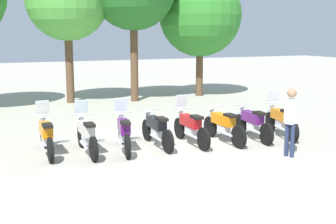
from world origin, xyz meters
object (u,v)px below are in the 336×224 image
object	(u,v)px
motorcycle_5	(223,125)
motorcycle_6	(252,123)
motorcycle_2	(124,132)
tree_3	(200,15)
motorcycle_0	(46,135)
motorcycle_1	(86,134)
tree_1	(67,0)
motorcycle_4	(190,126)
motorcycle_7	(281,120)
motorcycle_3	(156,129)
person_0	(291,117)

from	to	relation	value
motorcycle_5	motorcycle_6	xyz separation A→B (m)	(1.00, -0.04, 0.00)
motorcycle_2	tree_3	world-z (taller)	tree_3
motorcycle_0	motorcycle_2	bearing A→B (deg)	-100.73
motorcycle_1	tree_1	bearing A→B (deg)	-7.49
motorcycle_1	motorcycle_2	distance (m)	1.01
motorcycle_1	motorcycle_5	size ratio (longest dim) A/B	1.00
motorcycle_4	motorcycle_7	bearing A→B (deg)	-94.84
motorcycle_1	motorcycle_4	distance (m)	3.00
motorcycle_4	tree_1	distance (m)	10.18
motorcycle_5	motorcycle_2	bearing A→B (deg)	83.46
motorcycle_1	motorcycle_3	distance (m)	2.00
motorcycle_1	motorcycle_3	xyz separation A→B (m)	(2.00, -0.06, -0.01)
motorcycle_2	motorcycle_6	xyz separation A→B (m)	(3.99, -0.32, -0.01)
motorcycle_3	motorcycle_0	bearing A→B (deg)	83.12
motorcycle_7	tree_3	size ratio (longest dim) A/B	0.35
motorcycle_1	motorcycle_4	bearing A→B (deg)	-92.50
motorcycle_1	tree_1	xyz separation A→B (m)	(1.43, 8.96, 4.15)
person_0	tree_1	xyz separation A→B (m)	(-3.30, 11.42, 3.60)
motorcycle_1	person_0	xyz separation A→B (m)	(4.74, -2.46, 0.54)
motorcycle_1	motorcycle_5	distance (m)	4.01
motorcycle_6	motorcycle_7	bearing A→B (deg)	-88.64
motorcycle_7	motorcycle_5	bearing A→B (deg)	99.90
motorcycle_3	motorcycle_4	distance (m)	1.01
motorcycle_3	tree_3	distance (m)	11.10
motorcycle_4	motorcycle_0	bearing A→B (deg)	82.91
tree_1	motorcycle_0	bearing A→B (deg)	-105.73
motorcycle_0	tree_3	size ratio (longest dim) A/B	0.36
motorcycle_0	tree_1	size ratio (longest dim) A/B	0.33
motorcycle_3	person_0	xyz separation A→B (m)	(2.74, -2.40, 0.56)
motorcycle_1	person_0	world-z (taller)	person_0
tree_1	person_0	bearing A→B (deg)	-73.86
motorcycle_0	motorcycle_7	distance (m)	7.04
motorcycle_6	tree_3	bearing A→B (deg)	-13.40
motorcycle_2	motorcycle_4	xyz separation A→B (m)	(1.99, -0.09, 0.00)
motorcycle_3	motorcycle_6	bearing A→B (deg)	-96.72
motorcycle_5	person_0	size ratio (longest dim) A/B	1.22
motorcycle_5	motorcycle_6	size ratio (longest dim) A/B	1.00
motorcycle_3	motorcycle_4	world-z (taller)	motorcycle_4
motorcycle_4	person_0	world-z (taller)	person_0
motorcycle_5	tree_1	bearing A→B (deg)	14.09
motorcycle_3	person_0	bearing A→B (deg)	-130.68
motorcycle_3	motorcycle_7	bearing A→B (deg)	-95.80
motorcycle_0	person_0	size ratio (longest dim) A/B	1.22
motorcycle_3	motorcycle_7	xyz separation A→B (m)	(4.00, -0.45, 0.01)
tree_1	motorcycle_5	bearing A→B (deg)	-74.70
person_0	motorcycle_0	bearing A→B (deg)	-43.55
motorcycle_1	person_0	distance (m)	5.37
motorcycle_1	motorcycle_7	xyz separation A→B (m)	(6.00, -0.51, 0.00)
motorcycle_0	motorcycle_5	world-z (taller)	motorcycle_0
motorcycle_2	motorcycle_7	bearing A→B (deg)	-82.47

